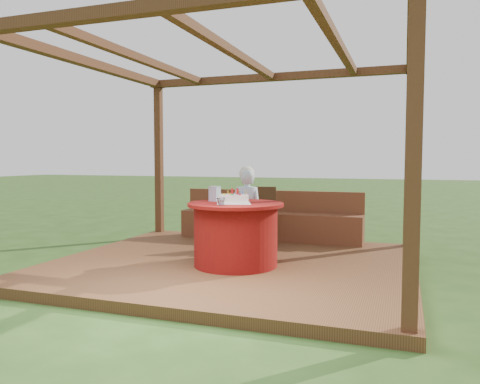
{
  "coord_description": "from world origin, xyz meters",
  "views": [
    {
      "loc": [
        2.07,
        -5.63,
        1.44
      ],
      "look_at": [
        0.0,
        0.25,
        1.0
      ],
      "focal_mm": 35.0,
      "sensor_mm": 36.0,
      "label": 1
    }
  ],
  "objects_px": {
    "bench": "(270,223)",
    "chair": "(260,213)",
    "gift_bag": "(215,194)",
    "drinking_glass": "(221,202)",
    "elderly_woman": "(247,210)",
    "table": "(236,234)",
    "birthday_cake": "(234,199)"
  },
  "relations": [
    {
      "from": "chair",
      "to": "gift_bag",
      "type": "relative_size",
      "value": 4.73
    },
    {
      "from": "gift_bag",
      "to": "drinking_glass",
      "type": "height_order",
      "value": "gift_bag"
    },
    {
      "from": "bench",
      "to": "chair",
      "type": "xyz_separation_m",
      "value": [
        0.05,
        -0.7,
        0.24
      ]
    },
    {
      "from": "bench",
      "to": "drinking_glass",
      "type": "relative_size",
      "value": 30.62
    },
    {
      "from": "table",
      "to": "elderly_woman",
      "type": "distance_m",
      "value": 0.76
    },
    {
      "from": "table",
      "to": "gift_bag",
      "type": "xyz_separation_m",
      "value": [
        -0.33,
        0.11,
        0.48
      ]
    },
    {
      "from": "table",
      "to": "gift_bag",
      "type": "height_order",
      "value": "gift_bag"
    },
    {
      "from": "bench",
      "to": "elderly_woman",
      "type": "bearing_deg",
      "value": -89.14
    },
    {
      "from": "chair",
      "to": "elderly_woman",
      "type": "relative_size",
      "value": 0.74
    },
    {
      "from": "bench",
      "to": "gift_bag",
      "type": "relative_size",
      "value": 15.69
    },
    {
      "from": "bench",
      "to": "elderly_woman",
      "type": "xyz_separation_m",
      "value": [
        0.02,
        -1.24,
        0.36
      ]
    },
    {
      "from": "table",
      "to": "birthday_cake",
      "type": "height_order",
      "value": "birthday_cake"
    },
    {
      "from": "bench",
      "to": "elderly_woman",
      "type": "relative_size",
      "value": 2.45
    },
    {
      "from": "table",
      "to": "elderly_woman",
      "type": "xyz_separation_m",
      "value": [
        -0.1,
        0.72,
        0.22
      ]
    },
    {
      "from": "gift_bag",
      "to": "drinking_glass",
      "type": "distance_m",
      "value": 0.56
    },
    {
      "from": "elderly_woman",
      "to": "drinking_glass",
      "type": "bearing_deg",
      "value": -87.37
    },
    {
      "from": "table",
      "to": "drinking_glass",
      "type": "relative_size",
      "value": 12.08
    },
    {
      "from": "elderly_woman",
      "to": "gift_bag",
      "type": "relative_size",
      "value": 6.4
    },
    {
      "from": "birthday_cake",
      "to": "gift_bag",
      "type": "xyz_separation_m",
      "value": [
        -0.33,
        0.19,
        0.04
      ]
    },
    {
      "from": "chair",
      "to": "elderly_woman",
      "type": "distance_m",
      "value": 0.55
    },
    {
      "from": "bench",
      "to": "gift_bag",
      "type": "distance_m",
      "value": 1.96
    },
    {
      "from": "chair",
      "to": "drinking_glass",
      "type": "bearing_deg",
      "value": -89.43
    },
    {
      "from": "table",
      "to": "chair",
      "type": "height_order",
      "value": "chair"
    },
    {
      "from": "gift_bag",
      "to": "drinking_glass",
      "type": "relative_size",
      "value": 1.95
    },
    {
      "from": "bench",
      "to": "birthday_cake",
      "type": "bearing_deg",
      "value": -86.71
    },
    {
      "from": "table",
      "to": "elderly_woman",
      "type": "relative_size",
      "value": 0.97
    },
    {
      "from": "bench",
      "to": "chair",
      "type": "relative_size",
      "value": 3.32
    },
    {
      "from": "elderly_woman",
      "to": "birthday_cake",
      "type": "bearing_deg",
      "value": -82.92
    },
    {
      "from": "elderly_woman",
      "to": "birthday_cake",
      "type": "distance_m",
      "value": 0.83
    },
    {
      "from": "chair",
      "to": "elderly_woman",
      "type": "bearing_deg",
      "value": -93.61
    },
    {
      "from": "birthday_cake",
      "to": "gift_bag",
      "type": "bearing_deg",
      "value": 150.2
    },
    {
      "from": "elderly_woman",
      "to": "drinking_glass",
      "type": "relative_size",
      "value": 12.48
    }
  ]
}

